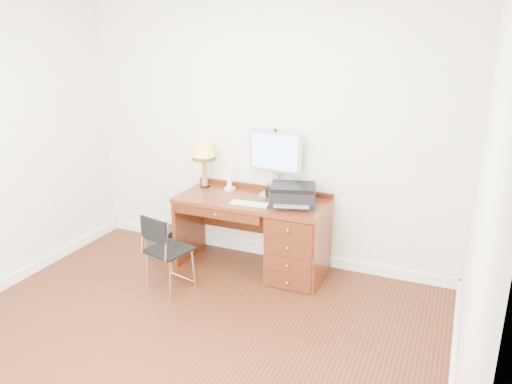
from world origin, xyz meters
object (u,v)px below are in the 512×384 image
at_px(leg_lamp, 204,153).
at_px(chair, 165,246).
at_px(phone, 230,186).
at_px(equipment_box, 163,242).
at_px(printer, 293,195).
at_px(monitor, 275,155).
at_px(desk, 282,235).

relative_size(leg_lamp, chair, 0.66).
distance_m(leg_lamp, phone, 0.44).
bearing_deg(equipment_box, leg_lamp, 29.89).
relative_size(printer, phone, 2.96).
relative_size(monitor, leg_lamp, 1.28).
bearing_deg(desk, monitor, 127.83).
xyz_separation_m(leg_lamp, equipment_box, (-0.39, -0.27, -0.96)).
height_order(desk, leg_lamp, leg_lamp).
height_order(leg_lamp, phone, leg_lamp).
relative_size(chair, equipment_box, 2.43).
xyz_separation_m(printer, phone, (-0.74, 0.15, -0.04)).
xyz_separation_m(monitor, phone, (-0.47, -0.07, -0.35)).
bearing_deg(leg_lamp, chair, -84.64).
bearing_deg(printer, leg_lamp, 155.49).
distance_m(chair, equipment_box, 0.87).
relative_size(desk, printer, 2.95).
bearing_deg(leg_lamp, phone, -0.95).
bearing_deg(printer, equipment_box, 168.62).
distance_m(monitor, printer, 0.47).
height_order(monitor, printer, monitor).
xyz_separation_m(desk, monitor, (-0.17, 0.22, 0.74)).
bearing_deg(chair, phone, 90.54).
distance_m(monitor, chair, 1.39).
bearing_deg(leg_lamp, desk, -9.59).
bearing_deg(phone, chair, -89.24).
relative_size(phone, chair, 0.23).
relative_size(monitor, chair, 0.85).
bearing_deg(phone, monitor, 22.25).
xyz_separation_m(leg_lamp, chair, (0.09, -0.93, -0.66)).
bearing_deg(leg_lamp, equipment_box, -145.07).
distance_m(leg_lamp, chair, 1.14).
xyz_separation_m(desk, phone, (-0.64, 0.15, 0.39)).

